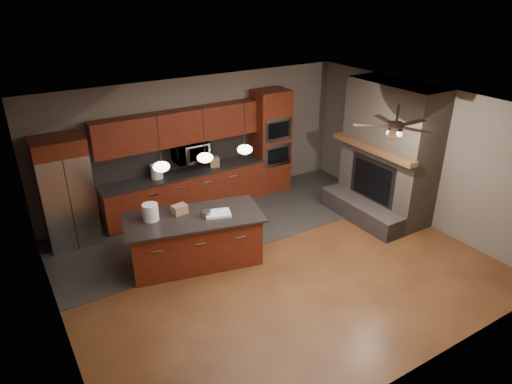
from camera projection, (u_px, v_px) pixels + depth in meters
ground at (273, 263)px, 8.14m from camera, size 7.00×7.00×0.00m
ceiling at (276, 109)px, 6.95m from camera, size 7.00×6.00×0.02m
back_wall at (197, 142)px, 9.86m from camera, size 7.00×0.02×2.80m
right_wall at (418, 153)px, 9.21m from camera, size 0.02×6.00×2.80m
left_wall at (49, 252)px, 5.89m from camera, size 0.02×6.00×2.80m
slate_tile_patch at (225, 221)px, 9.53m from camera, size 7.00×2.40×0.01m
fireplace_column at (387, 157)px, 9.34m from camera, size 1.30×2.10×2.80m
back_cabinetry at (183, 172)px, 9.65m from camera, size 3.59×0.64×2.20m
oven_tower at (271, 142)px, 10.52m from camera, size 0.80×0.63×2.38m
microwave at (191, 152)px, 9.58m from camera, size 0.73×0.41×0.50m
refrigerator at (66, 192)px, 8.37m from camera, size 0.90×0.75×2.10m
kitchen_island at (195, 239)px, 7.98m from camera, size 2.52×1.57×0.92m
white_bucket at (150, 212)px, 7.62m from camera, size 0.35×0.35×0.29m
paint_can at (206, 214)px, 7.75m from camera, size 0.22×0.22×0.11m
paint_tray at (218, 214)px, 7.83m from camera, size 0.51×0.42×0.04m
cardboard_box at (180, 209)px, 7.86m from camera, size 0.27×0.21×0.16m
counter_bucket at (157, 172)px, 9.28m from camera, size 0.32×0.32×0.28m
counter_box at (214, 162)px, 9.86m from camera, size 0.23×0.20×0.22m
pendant_left at (161, 166)px, 7.06m from camera, size 0.26×0.26×0.92m
pendant_center at (205, 157)px, 7.42m from camera, size 0.26×0.26×0.92m
pendant_right at (245, 149)px, 7.77m from camera, size 0.26×0.26×0.92m
ceiling_fan at (396, 126)px, 7.33m from camera, size 1.27×1.33×0.41m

